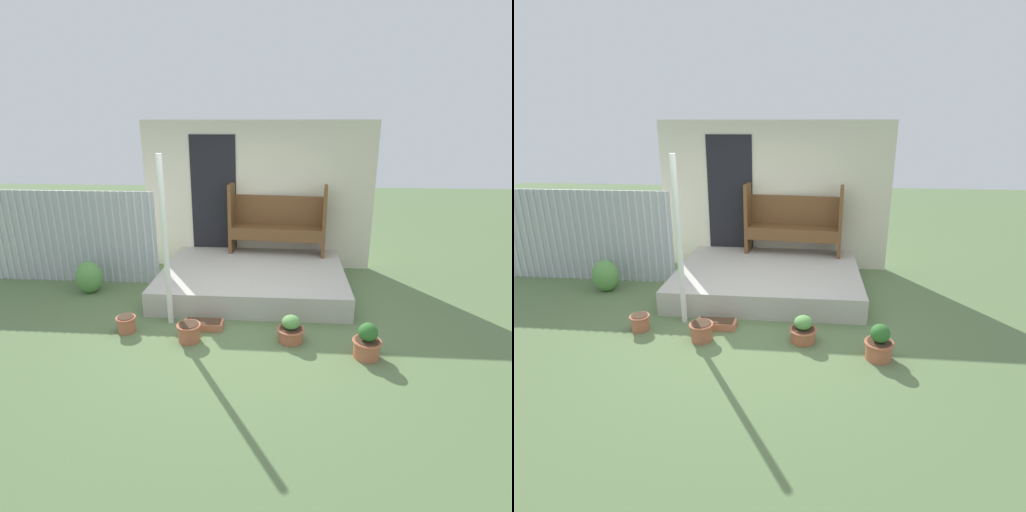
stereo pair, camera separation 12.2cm
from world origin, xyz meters
TOP-DOWN VIEW (x-y plane):
  - ground_plane at (0.00, 0.00)m, footprint 24.00×24.00m
  - porch_slab at (0.15, 1.09)m, footprint 2.86×2.18m
  - house_wall at (0.11, 2.21)m, footprint 4.06×0.08m
  - fence_corrugated at (-2.90, 1.24)m, footprint 2.95×0.05m
  - support_post at (-0.86, -0.11)m, footprint 0.07×0.07m
  - bench at (0.51, 1.96)m, footprint 1.70×0.55m
  - flower_pot_left at (-1.36, -0.39)m, footprint 0.26×0.26m
  - flower_pot_middle at (-0.51, -0.56)m, footprint 0.30×0.30m
  - flower_pot_right at (0.74, -0.48)m, footprint 0.34×0.34m
  - flower_pot_far_right at (1.60, -0.77)m, footprint 0.34×0.34m
  - planter_box_rect at (-0.39, -0.24)m, footprint 0.51×0.20m
  - shrub_by_fence at (-2.40, 0.79)m, footprint 0.41×0.37m

SIDE VIEW (x-z plane):
  - ground_plane at x=0.00m, z-range 0.00..0.00m
  - planter_box_rect at x=-0.39m, z-range 0.00..0.11m
  - flower_pot_left at x=-1.36m, z-range 0.01..0.22m
  - flower_pot_middle at x=-0.51m, z-range 0.01..0.24m
  - flower_pot_right at x=0.74m, z-range -0.02..0.32m
  - porch_slab at x=0.15m, z-range 0.00..0.35m
  - flower_pot_far_right at x=1.60m, z-range -0.03..0.40m
  - shrub_by_fence at x=-2.40m, z-range 0.00..0.51m
  - fence_corrugated at x=-2.90m, z-range 0.00..1.53m
  - bench at x=0.51m, z-range 0.34..1.55m
  - support_post at x=-0.86m, z-range 0.00..2.21m
  - house_wall at x=0.11m, z-range 0.00..2.60m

